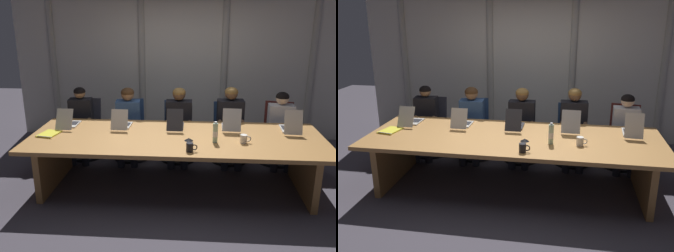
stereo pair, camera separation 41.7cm
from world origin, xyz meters
The scene contains 23 objects.
ground_plane centered at (0.00, 0.00, 0.00)m, with size 12.17×12.17×0.00m, color #47424C.
conference_table centered at (0.00, 0.00, 0.58)m, with size 3.81×1.39×0.73m.
curtain_backdrop centered at (0.00, 2.14, 1.41)m, with size 6.09×0.17×2.82m.
laptop_left_end centered at (-1.53, 0.32, 0.78)m, with size 0.23×0.46×0.28m.
laptop_left_mid centered at (-0.78, 0.33, 0.78)m, with size 0.24×0.41×0.29m.
laptop_center centered at (-0.03, 0.36, 0.78)m, with size 0.22×0.44×0.30m.
laptop_right_mid centered at (0.74, 0.36, 0.79)m, with size 0.26×0.40×0.32m.
laptop_right_end centered at (1.53, 0.33, 0.79)m, with size 0.26×0.46×0.33m.
office_chair_left_end centered at (-1.54, 1.05, 0.34)m, with size 0.60×0.60×0.92m.
office_chair_left_mid centered at (-0.78, 1.05, 0.34)m, with size 0.60×0.61×0.92m.
office_chair_center centered at (-0.02, 1.05, 0.34)m, with size 0.60×0.60×0.91m.
office_chair_right_mid centered at (0.78, 1.05, 0.34)m, with size 0.60×0.60×0.90m.
office_chair_right_end centered at (1.53, 1.05, 0.34)m, with size 0.60×0.61×0.92m.
person_left_end centered at (-1.56, 0.89, 0.64)m, with size 0.40×0.57×1.15m.
person_left_mid centered at (-0.80, 0.90, 0.66)m, with size 0.42×0.57×1.15m.
person_center centered at (-0.01, 0.90, 0.66)m, with size 0.41×0.55×1.16m.
person_right_mid centered at (0.78, 0.90, 0.67)m, with size 0.42×0.56×1.19m.
person_right_end centered at (1.54, 0.89, 0.64)m, with size 0.40×0.56×1.12m.
water_bottle_primary centered at (0.49, -0.18, 0.85)m, with size 0.06×0.06×0.27m.
coffee_mug_near centered at (0.85, -0.18, 0.78)m, with size 0.13×0.09×0.11m.
coffee_mug_far centered at (0.19, -0.52, 0.78)m, with size 0.13×0.08×0.11m.
conference_mic_left_side centered at (0.17, -0.15, 0.74)m, with size 0.11×0.11×0.04m, color black.
spiral_notepad centered at (-1.68, -0.05, 0.73)m, with size 0.27×0.34×0.03m.
Camera 2 is at (0.65, -4.42, 2.30)m, focal length 39.12 mm.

